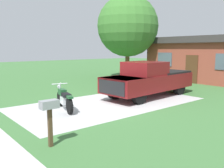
{
  "coord_description": "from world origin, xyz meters",
  "views": [
    {
      "loc": [
        8.8,
        -7.21,
        2.6
      ],
      "look_at": [
        -0.1,
        0.2,
        0.9
      ],
      "focal_mm": 39.16,
      "sensor_mm": 36.0,
      "label": 1
    }
  ],
  "objects": [
    {
      "name": "shade_tree",
      "position": [
        -6.57,
        7.31,
        4.45
      ],
      "size": [
        5.16,
        5.16,
        7.04
      ],
      "color": "brown",
      "rests_on": "ground"
    },
    {
      "name": "motorcycle",
      "position": [
        -0.3,
        -2.28,
        0.47
      ],
      "size": [
        2.17,
        0.88,
        1.09
      ],
      "color": "black",
      "rests_on": "ground"
    },
    {
      "name": "ground_plane",
      "position": [
        0.0,
        0.0,
        0.0
      ],
      "size": [
        80.0,
        80.0,
        0.0
      ],
      "primitive_type": "plane",
      "color": "#3D6D38"
    },
    {
      "name": "mailbox",
      "position": [
        2.98,
        -4.5,
        0.98
      ],
      "size": [
        0.26,
        0.48,
        1.26
      ],
      "color": "#4C3823",
      "rests_on": "ground"
    },
    {
      "name": "driveway_pad",
      "position": [
        0.0,
        0.0,
        0.0
      ],
      "size": [
        4.55,
        8.98,
        0.01
      ],
      "primitive_type": "cube",
      "color": "#B1B1B1",
      "rests_on": "ground"
    },
    {
      "name": "pickup_truck",
      "position": [
        0.06,
        2.72,
        0.95
      ],
      "size": [
        2.36,
        5.74,
        1.9
      ],
      "color": "black",
      "rests_on": "ground"
    },
    {
      "name": "neighbor_house",
      "position": [
        -1.38,
        11.53,
        1.79
      ],
      "size": [
        9.6,
        5.6,
        3.5
      ],
      "color": "brown",
      "rests_on": "ground"
    }
  ]
}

